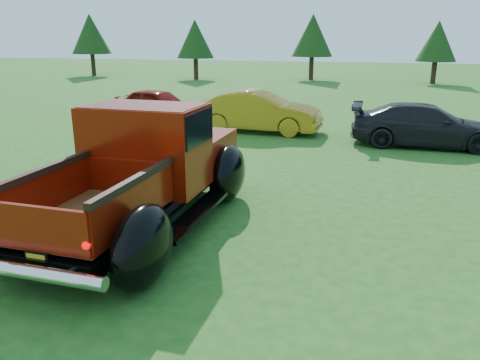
{
  "coord_description": "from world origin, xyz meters",
  "views": [
    {
      "loc": [
        1.84,
        -7.16,
        3.26
      ],
      "look_at": [
        -0.23,
        0.2,
        0.92
      ],
      "focal_mm": 35.0,
      "sensor_mm": 36.0,
      "label": 1
    }
  ],
  "objects": [
    {
      "name": "tree_mid_right",
      "position": [
        6.0,
        30.0,
        2.97
      ],
      "size": [
        2.82,
        2.82,
        4.4
      ],
      "color": "#332114",
      "rests_on": "ground"
    },
    {
      "name": "show_car_red",
      "position": [
        -6.5,
        10.25,
        0.64
      ],
      "size": [
        3.98,
        2.25,
        1.28
      ],
      "primitive_type": "imported",
      "rotation": [
        0.0,
        0.0,
        1.36
      ],
      "color": "maroon",
      "rests_on": "ground"
    },
    {
      "name": "tree_far_west",
      "position": [
        -22.0,
        30.0,
        3.52
      ],
      "size": [
        3.33,
        3.33,
        5.2
      ],
      "color": "#332114",
      "rests_on": "ground"
    },
    {
      "name": "ground",
      "position": [
        0.0,
        0.0,
        0.0
      ],
      "size": [
        120.0,
        120.0,
        0.0
      ],
      "primitive_type": "plane",
      "color": "#205117",
      "rests_on": "ground"
    },
    {
      "name": "tree_mid_left",
      "position": [
        -3.0,
        31.0,
        3.38
      ],
      "size": [
        3.2,
        3.2,
        5.0
      ],
      "color": "#332114",
      "rests_on": "ground"
    },
    {
      "name": "show_car_yellow",
      "position": [
        -1.99,
        8.99,
        0.72
      ],
      "size": [
        4.45,
        1.72,
        1.44
      ],
      "primitive_type": "imported",
      "rotation": [
        0.0,
        0.0,
        1.53
      ],
      "color": "#A57616",
      "rests_on": "ground"
    },
    {
      "name": "pickup_truck",
      "position": [
        -1.97,
        0.24,
        1.01
      ],
      "size": [
        2.77,
        5.79,
        2.13
      ],
      "rotation": [
        0.0,
        0.0,
        -0.01
      ],
      "color": "black",
      "rests_on": "ground"
    },
    {
      "name": "show_car_grey",
      "position": [
        3.5,
        8.15,
        0.65
      ],
      "size": [
        4.5,
        1.85,
        1.3
      ],
      "primitive_type": "imported",
      "rotation": [
        0.0,
        0.0,
        1.57
      ],
      "color": "black",
      "rests_on": "ground"
    },
    {
      "name": "tree_west",
      "position": [
        -12.0,
        29.0,
        3.11
      ],
      "size": [
        2.94,
        2.94,
        4.6
      ],
      "color": "#332114",
      "rests_on": "ground"
    }
  ]
}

